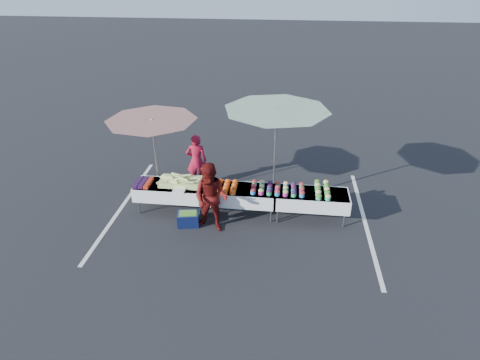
# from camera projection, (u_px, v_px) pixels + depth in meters

# --- Properties ---
(ground) EXTENTS (80.00, 80.00, 0.00)m
(ground) POSITION_uv_depth(u_px,v_px,m) (240.00, 213.00, 10.51)
(ground) COLOR black
(stripe_left) EXTENTS (0.10, 5.00, 0.00)m
(stripe_left) POSITION_uv_depth(u_px,v_px,m) (123.00, 206.00, 10.84)
(stripe_left) COLOR silver
(stripe_left) RESTS_ON ground
(stripe_right) EXTENTS (0.10, 5.00, 0.00)m
(stripe_right) POSITION_uv_depth(u_px,v_px,m) (365.00, 222.00, 10.18)
(stripe_right) COLOR silver
(stripe_right) RESTS_ON ground
(table_left) EXTENTS (1.86, 0.81, 0.75)m
(table_left) POSITION_uv_depth(u_px,v_px,m) (171.00, 190.00, 10.42)
(table_left) COLOR white
(table_left) RESTS_ON ground
(table_center) EXTENTS (1.86, 0.81, 0.75)m
(table_center) POSITION_uv_depth(u_px,v_px,m) (240.00, 194.00, 10.23)
(table_center) COLOR white
(table_center) RESTS_ON ground
(table_right) EXTENTS (1.86, 0.81, 0.75)m
(table_right) POSITION_uv_depth(u_px,v_px,m) (311.00, 199.00, 10.04)
(table_right) COLOR white
(table_right) RESTS_ON ground
(berry_punnets) EXTENTS (0.40, 0.54, 0.08)m
(berry_punnets) POSITION_uv_depth(u_px,v_px,m) (143.00, 183.00, 10.34)
(berry_punnets) COLOR black
(berry_punnets) RESTS_ON table_left
(corn_pile) EXTENTS (1.16, 0.57, 0.26)m
(corn_pile) POSITION_uv_depth(u_px,v_px,m) (180.00, 181.00, 10.31)
(corn_pile) COLOR #B0BE61
(corn_pile) RESTS_ON table_left
(plastic_bags) EXTENTS (0.30, 0.25, 0.05)m
(plastic_bags) POSITION_uv_depth(u_px,v_px,m) (179.00, 190.00, 10.03)
(plastic_bags) COLOR white
(plastic_bags) RESTS_ON table_left
(carrot_bowls) EXTENTS (0.55, 0.69, 0.11)m
(carrot_bowls) POSITION_uv_depth(u_px,v_px,m) (226.00, 186.00, 10.15)
(carrot_bowls) COLOR orange
(carrot_bowls) RESTS_ON table_center
(potato_cups) EXTENTS (1.34, 0.58, 0.16)m
(potato_cups) POSITION_uv_depth(u_px,v_px,m) (278.00, 188.00, 10.01)
(potato_cups) COLOR #2A80C8
(potato_cups) RESTS_ON table_right
(bean_baskets) EXTENTS (0.36, 0.86, 0.15)m
(bean_baskets) POSITION_uv_depth(u_px,v_px,m) (322.00, 189.00, 9.97)
(bean_baskets) COLOR #2BAC66
(bean_baskets) RESTS_ON table_right
(vendor) EXTENTS (0.63, 0.45, 1.60)m
(vendor) POSITION_uv_depth(u_px,v_px,m) (197.00, 161.00, 11.44)
(vendor) COLOR maroon
(vendor) RESTS_ON ground
(customer) EXTENTS (0.98, 0.83, 1.76)m
(customer) POSITION_uv_depth(u_px,v_px,m) (211.00, 198.00, 9.50)
(customer) COLOR #580F0D
(customer) RESTS_ON ground
(umbrella_left) EXTENTS (2.79, 2.79, 2.36)m
(umbrella_left) POSITION_uv_depth(u_px,v_px,m) (152.00, 127.00, 10.09)
(umbrella_left) COLOR black
(umbrella_left) RESTS_ON ground
(umbrella_right) EXTENTS (3.00, 3.00, 2.69)m
(umbrella_right) POSITION_uv_depth(u_px,v_px,m) (276.00, 118.00, 9.79)
(umbrella_right) COLOR black
(umbrella_right) RESTS_ON ground
(storage_bin) EXTENTS (0.59, 0.47, 0.34)m
(storage_bin) POSITION_uv_depth(u_px,v_px,m) (188.00, 219.00, 9.98)
(storage_bin) COLOR #0B143B
(storage_bin) RESTS_ON ground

